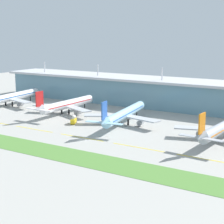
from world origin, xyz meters
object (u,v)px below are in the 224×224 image
object	(u,v)px
airliner_near_middle	(66,105)
airliner_far_middle	(222,128)
airliner_center	(124,114)
fuel_truck	(74,120)
airliner_nearest	(10,97)

from	to	relation	value
airliner_near_middle	airliner_far_middle	bearing A→B (deg)	-5.38
airliner_center	airliner_far_middle	world-z (taller)	same
airliner_near_middle	fuel_truck	size ratio (longest dim) A/B	8.12
airliner_center	airliner_far_middle	size ratio (longest dim) A/B	1.09
airliner_near_middle	airliner_far_middle	xyz separation A→B (m)	(109.50, -10.32, 0.00)
airliner_far_middle	fuel_truck	distance (m)	88.06
airliner_nearest	airliner_near_middle	world-z (taller)	same
airliner_nearest	airliner_far_middle	world-z (taller)	same
airliner_nearest	fuel_truck	size ratio (longest dim) A/B	9.49
airliner_near_middle	airliner_center	size ratio (longest dim) A/B	0.90
airliner_nearest	airliner_far_middle	distance (m)	165.04
airliner_center	fuel_truck	xyz separation A→B (m)	(-26.99, -14.96, -4.19)
airliner_near_middle	airliner_nearest	bearing A→B (deg)	179.37
airliner_nearest	airliner_center	xyz separation A→B (m)	(104.37, -6.73, -0.00)
airliner_far_middle	airliner_center	bearing A→B (deg)	176.02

